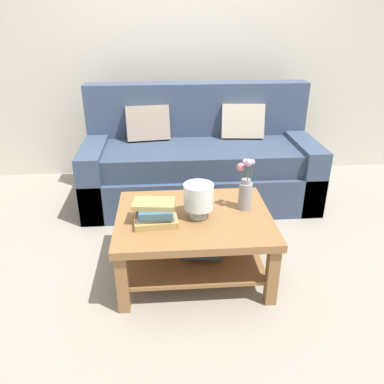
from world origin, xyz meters
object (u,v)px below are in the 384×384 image
object	(u,v)px
couch	(199,162)
flower_pitcher	(245,189)
glass_hurricane_vase	(199,197)
book_stack_main	(155,213)
coffee_table	(194,232)

from	to	relation	value
couch	flower_pitcher	xyz separation A→B (m)	(0.20, -1.13, 0.23)
couch	glass_hurricane_vase	distance (m)	1.25
book_stack_main	glass_hurricane_vase	world-z (taller)	glass_hurricane_vase
book_stack_main	flower_pitcher	xyz separation A→B (m)	(0.60, 0.15, 0.08)
couch	book_stack_main	distance (m)	1.35
couch	book_stack_main	world-z (taller)	couch
glass_hurricane_vase	flower_pitcher	distance (m)	0.33
coffee_table	glass_hurricane_vase	bearing A→B (deg)	-38.14
couch	flower_pitcher	distance (m)	1.17
flower_pitcher	glass_hurricane_vase	bearing A→B (deg)	-163.93
couch	glass_hurricane_vase	bearing A→B (deg)	-95.74
coffee_table	flower_pitcher	bearing A→B (deg)	11.90
book_stack_main	glass_hurricane_vase	distance (m)	0.29
coffee_table	book_stack_main	size ratio (longest dim) A/B	3.52
couch	coffee_table	bearing A→B (deg)	-97.01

